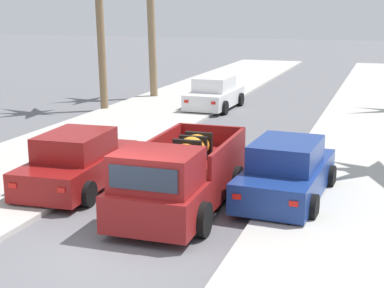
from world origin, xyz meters
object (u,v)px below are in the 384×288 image
object	(u,v)px
car_left_near	(77,162)
car_right_near	(215,94)
car_left_mid	(286,172)
pickup_truck	(180,178)

from	to	relation	value
car_left_near	car_right_near	distance (m)	13.03
car_left_near	car_right_near	size ratio (longest dim) A/B	1.01
car_left_mid	pickup_truck	bearing A→B (deg)	-144.18
pickup_truck	car_left_near	size ratio (longest dim) A/B	1.21
pickup_truck	car_right_near	xyz separation A→B (m)	(-3.28, 13.80, -0.10)
pickup_truck	car_right_near	distance (m)	14.19
car_left_near	car_left_mid	xyz separation A→B (m)	(5.42, 0.85, 0.00)
car_right_near	pickup_truck	bearing A→B (deg)	-76.62
car_left_near	car_right_near	bearing A→B (deg)	90.47
car_right_near	car_left_mid	bearing A→B (deg)	-65.60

